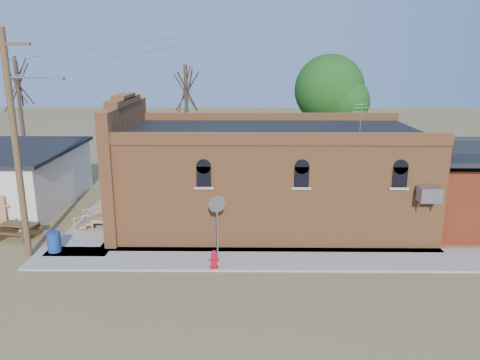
{
  "coord_description": "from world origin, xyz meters",
  "views": [
    {
      "loc": [
        0.69,
        -16.53,
        7.92
      ],
      "look_at": [
        0.46,
        4.48,
        2.4
      ],
      "focal_mm": 35.0,
      "sensor_mm": 36.0,
      "label": 1
    }
  ],
  "objects_px": {
    "utility_pole": "(17,142)",
    "stop_sign": "(217,210)",
    "brick_bar": "(265,176)",
    "trash_barrel": "(54,242)",
    "picnic_table": "(19,228)",
    "fire_hydrant": "(214,259)"
  },
  "relations": [
    {
      "from": "utility_pole",
      "to": "stop_sign",
      "type": "bearing_deg",
      "value": -2.64
    },
    {
      "from": "brick_bar",
      "to": "trash_barrel",
      "type": "relative_size",
      "value": 19.46
    },
    {
      "from": "utility_pole",
      "to": "picnic_table",
      "type": "distance_m",
      "value": 4.96
    },
    {
      "from": "brick_bar",
      "to": "picnic_table",
      "type": "height_order",
      "value": "brick_bar"
    },
    {
      "from": "fire_hydrant",
      "to": "brick_bar",
      "type": "bearing_deg",
      "value": 84.4
    },
    {
      "from": "stop_sign",
      "to": "picnic_table",
      "type": "height_order",
      "value": "stop_sign"
    },
    {
      "from": "fire_hydrant",
      "to": "picnic_table",
      "type": "bearing_deg",
      "value": 176.03
    },
    {
      "from": "brick_bar",
      "to": "utility_pole",
      "type": "relative_size",
      "value": 1.82
    },
    {
      "from": "utility_pole",
      "to": "stop_sign",
      "type": "height_order",
      "value": "utility_pole"
    },
    {
      "from": "brick_bar",
      "to": "picnic_table",
      "type": "distance_m",
      "value": 11.53
    },
    {
      "from": "brick_bar",
      "to": "trash_barrel",
      "type": "height_order",
      "value": "brick_bar"
    },
    {
      "from": "brick_bar",
      "to": "stop_sign",
      "type": "distance_m",
      "value": 5.08
    },
    {
      "from": "trash_barrel",
      "to": "fire_hydrant",
      "type": "bearing_deg",
      "value": -12.55
    },
    {
      "from": "fire_hydrant",
      "to": "trash_barrel",
      "type": "height_order",
      "value": "trash_barrel"
    },
    {
      "from": "brick_bar",
      "to": "stop_sign",
      "type": "relative_size",
      "value": 6.13
    },
    {
      "from": "fire_hydrant",
      "to": "trash_barrel",
      "type": "xyz_separation_m",
      "value": [
        -6.76,
        1.5,
        0.07
      ]
    },
    {
      "from": "trash_barrel",
      "to": "stop_sign",
      "type": "bearing_deg",
      "value": -5.48
    },
    {
      "from": "brick_bar",
      "to": "utility_pole",
      "type": "distance_m",
      "value": 10.96
    },
    {
      "from": "brick_bar",
      "to": "picnic_table",
      "type": "xyz_separation_m",
      "value": [
        -11.14,
        -2.29,
        -1.89
      ]
    },
    {
      "from": "trash_barrel",
      "to": "picnic_table",
      "type": "bearing_deg",
      "value": 142.99
    },
    {
      "from": "picnic_table",
      "to": "utility_pole",
      "type": "bearing_deg",
      "value": -43.98
    },
    {
      "from": "brick_bar",
      "to": "trash_barrel",
      "type": "distance_m",
      "value": 9.92
    }
  ]
}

